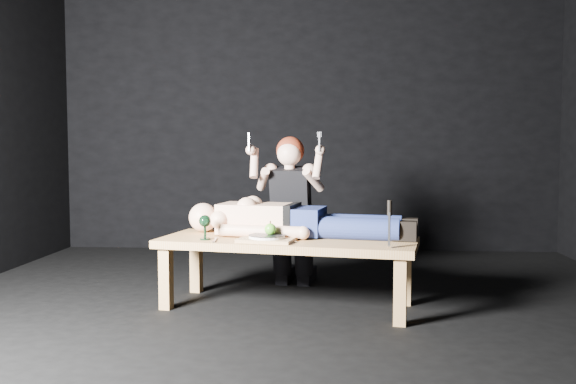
% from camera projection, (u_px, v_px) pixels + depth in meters
% --- Properties ---
extents(ground, '(5.00, 5.00, 0.00)m').
position_uv_depth(ground, '(294.00, 314.00, 3.87)').
color(ground, black).
rests_on(ground, ground).
extents(back_wall, '(5.00, 0.00, 5.00)m').
position_uv_depth(back_wall, '(308.00, 102.00, 6.26)').
color(back_wall, black).
rests_on(back_wall, ground).
extents(table, '(1.74, 0.92, 0.45)m').
position_uv_depth(table, '(287.00, 273.00, 4.03)').
color(table, tan).
rests_on(table, ground).
extents(lying_man, '(1.67, 0.78, 0.26)m').
position_uv_depth(lying_man, '(300.00, 217.00, 4.14)').
color(lying_man, '#E7B390').
rests_on(lying_man, table).
extents(kneeling_woman, '(0.71, 0.77, 1.15)m').
position_uv_depth(kneeling_woman, '(293.00, 210.00, 4.64)').
color(kneeling_woman, black).
rests_on(kneeling_woman, ground).
extents(serving_tray, '(0.39, 0.31, 0.02)m').
position_uv_depth(serving_tray, '(267.00, 240.00, 3.90)').
color(serving_tray, '#A68254').
rests_on(serving_tray, table).
extents(plate, '(0.27, 0.27, 0.02)m').
position_uv_depth(plate, '(267.00, 237.00, 3.90)').
color(plate, white).
rests_on(plate, serving_tray).
extents(apple, '(0.07, 0.07, 0.07)m').
position_uv_depth(apple, '(270.00, 229.00, 3.91)').
color(apple, '#4FAB26').
rests_on(apple, plate).
extents(goblet, '(0.09, 0.09, 0.16)m').
position_uv_depth(goblet, '(205.00, 227.00, 3.97)').
color(goblet, black).
rests_on(goblet, table).
extents(fork_flat, '(0.03, 0.18, 0.01)m').
position_uv_depth(fork_flat, '(215.00, 240.00, 3.93)').
color(fork_flat, '#B2B2B7').
rests_on(fork_flat, table).
extents(knife_flat, '(0.02, 0.18, 0.01)m').
position_uv_depth(knife_flat, '(284.00, 242.00, 3.84)').
color(knife_flat, '#B2B2B7').
rests_on(knife_flat, table).
extents(spoon_flat, '(0.08, 0.17, 0.01)m').
position_uv_depth(spoon_flat, '(291.00, 240.00, 3.93)').
color(spoon_flat, '#B2B2B7').
rests_on(spoon_flat, table).
extents(carving_knife, '(0.04, 0.05, 0.28)m').
position_uv_depth(carving_knife, '(389.00, 224.00, 3.63)').
color(carving_knife, '#B2B2B7').
rests_on(carving_knife, table).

